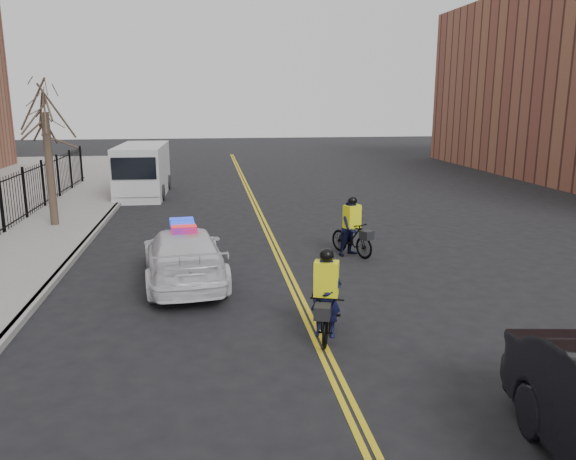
% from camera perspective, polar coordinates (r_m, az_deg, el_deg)
% --- Properties ---
extents(ground, '(120.00, 120.00, 0.00)m').
position_cam_1_polar(ground, '(11.96, 2.22, -9.29)').
color(ground, black).
rests_on(ground, ground).
extents(center_line_left, '(0.10, 60.00, 0.01)m').
position_cam_1_polar(center_line_left, '(19.52, -2.19, -0.43)').
color(center_line_left, gold).
rests_on(center_line_left, ground).
extents(center_line_right, '(0.10, 60.00, 0.01)m').
position_cam_1_polar(center_line_right, '(19.53, -1.72, -0.41)').
color(center_line_right, gold).
rests_on(center_line_right, ground).
extents(sidewalk, '(3.00, 60.00, 0.15)m').
position_cam_1_polar(sidewalk, '(20.17, -23.65, -0.89)').
color(sidewalk, gray).
rests_on(sidewalk, ground).
extents(curb, '(0.20, 60.00, 0.15)m').
position_cam_1_polar(curb, '(19.81, -19.48, -0.77)').
color(curb, gray).
rests_on(curb, ground).
extents(street_tree, '(3.20, 3.20, 4.80)m').
position_cam_1_polar(street_tree, '(21.65, -23.36, 9.31)').
color(street_tree, '#3C2C23').
rests_on(street_tree, sidewalk).
extents(police_cruiser, '(2.44, 4.99, 1.56)m').
position_cam_1_polar(police_cruiser, '(14.52, -10.52, -2.52)').
color(police_cruiser, white).
rests_on(police_cruiser, ground).
extents(cargo_van, '(2.36, 5.89, 2.45)m').
position_cam_1_polar(cargo_van, '(28.29, -14.58, 5.81)').
color(cargo_van, silver).
rests_on(cargo_van, ground).
extents(cyclist_near, '(1.15, 1.92, 1.78)m').
position_cam_1_polar(cyclist_near, '(11.09, 3.86, -7.71)').
color(cyclist_near, black).
rests_on(cyclist_near, ground).
extents(cyclist_far, '(1.27, 1.80, 1.79)m').
position_cam_1_polar(cyclist_far, '(16.84, 6.50, -0.22)').
color(cyclist_far, black).
rests_on(cyclist_far, ground).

